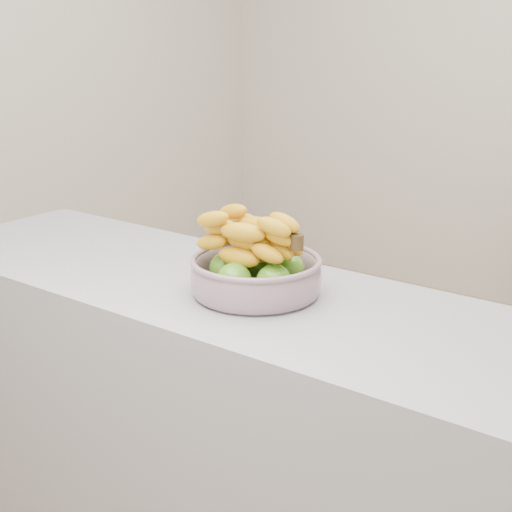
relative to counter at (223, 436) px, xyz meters
The scene contains 3 objects.
ground 0.82m from the counter, 90.00° to the left, with size 4.00×4.00×0.00m, color #9B7E5F.
counter is the anchor object (origin of this frame).
fruit_bowl 0.53m from the counter, ahead, with size 0.33×0.33×0.20m.
Camera 1 is at (1.12, -2.03, 1.53)m, focal length 50.00 mm.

